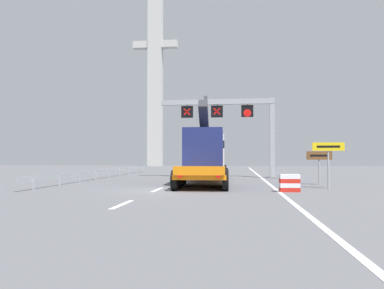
% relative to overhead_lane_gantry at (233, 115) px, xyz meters
% --- Properties ---
extents(ground, '(112.00, 112.00, 0.00)m').
position_rel_overhead_lane_gantry_xyz_m(ground, '(-3.81, -12.57, -5.41)').
color(ground, '#5B5B60').
extents(lane_markings, '(0.20, 72.02, 0.01)m').
position_rel_overhead_lane_gantry_xyz_m(lane_markings, '(-4.05, 16.14, -5.40)').
color(lane_markings, silver).
rests_on(lane_markings, ground).
extents(edge_line_right, '(0.20, 63.00, 0.01)m').
position_rel_overhead_lane_gantry_xyz_m(edge_line_right, '(2.39, -0.57, -5.40)').
color(edge_line_right, silver).
rests_on(edge_line_right, ground).
extents(overhead_lane_gantry, '(10.08, 0.90, 7.11)m').
position_rel_overhead_lane_gantry_xyz_m(overhead_lane_gantry, '(0.00, 0.00, 0.00)').
color(overhead_lane_gantry, '#9EA0A5').
rests_on(overhead_lane_gantry, ground).
extents(heavy_haul_truck_orange, '(3.37, 14.12, 5.30)m').
position_rel_overhead_lane_gantry_xyz_m(heavy_haul_truck_orange, '(-1.91, -5.20, -3.42)').
color(heavy_haul_truck_orange, orange).
rests_on(heavy_haul_truck_orange, ground).
extents(exit_sign_yellow, '(1.77, 0.15, 2.62)m').
position_rel_overhead_lane_gantry_xyz_m(exit_sign_yellow, '(5.42, -10.38, -3.39)').
color(exit_sign_yellow, '#9EA0A5').
rests_on(exit_sign_yellow, ground).
extents(tourist_info_sign_brown, '(1.59, 0.15, 2.16)m').
position_rel_overhead_lane_gantry_xyz_m(tourist_info_sign_brown, '(5.52, -7.58, -3.75)').
color(tourist_info_sign_brown, '#9EA0A5').
rests_on(tourist_info_sign_brown, ground).
extents(crash_barrier_striped, '(1.02, 0.54, 0.90)m').
position_rel_overhead_lane_gantry_xyz_m(crash_barrier_striped, '(2.94, -12.62, -4.96)').
color(crash_barrier_striped, red).
rests_on(crash_barrier_striped, ground).
extents(guardrail_left, '(0.13, 27.17, 0.76)m').
position_rel_overhead_lane_gantry_xyz_m(guardrail_left, '(-10.80, -0.99, -4.85)').
color(guardrail_left, '#999EA3').
rests_on(guardrail_left, ground).
extents(bridge_pylon_distant, '(9.00, 2.00, 39.49)m').
position_rel_overhead_lane_gantry_xyz_m(bridge_pylon_distant, '(-15.87, 40.82, 14.73)').
color(bridge_pylon_distant, '#B7B7B2').
rests_on(bridge_pylon_distant, ground).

